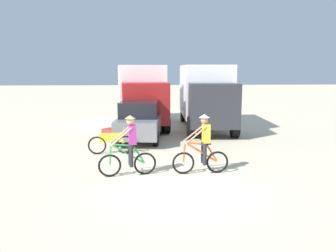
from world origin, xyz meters
TOP-DOWN VIEW (x-y plane):
  - ground_plane at (0.00, 0.00)m, footprint 120.00×120.00m
  - box_truck_white_box at (-1.17, 10.73)m, footprint 2.93×6.92m
  - box_truck_avon_van at (2.31, 9.61)m, footprint 2.66×6.84m
  - sedan_parked at (-1.15, 6.62)m, footprint 2.20×4.36m
  - cyclist_orange_shirt at (-1.42, 1.36)m, footprint 1.72×0.53m
  - cyclist_cowboy_hat at (0.78, 1.42)m, footprint 1.73×0.52m
  - bicycle_spare at (-2.21, 4.08)m, footprint 1.73×0.50m
  - supply_crate at (-2.41, 6.61)m, footprint 0.96×0.96m

SIDE VIEW (x-z plane):
  - ground_plane at x=0.00m, z-range 0.00..0.00m
  - supply_crate at x=-2.41m, z-range 0.00..0.53m
  - bicycle_spare at x=-2.21m, z-range -0.09..0.88m
  - cyclist_orange_shirt at x=-1.42m, z-range -0.06..1.76m
  - cyclist_cowboy_hat at x=0.78m, z-range -0.06..1.76m
  - sedan_parked at x=-1.15m, z-range 0.00..1.76m
  - box_truck_white_box at x=-1.17m, z-range 0.20..3.55m
  - box_truck_avon_van at x=2.31m, z-range 0.20..3.55m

